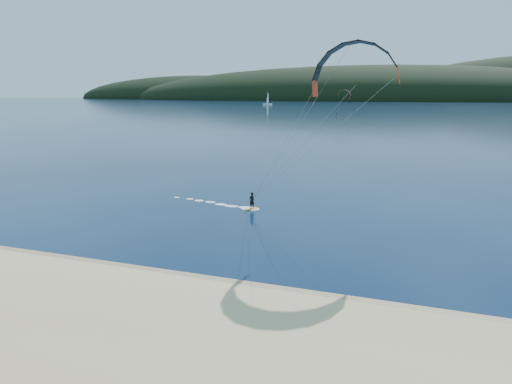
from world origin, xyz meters
TOP-DOWN VIEW (x-y plane):
  - ground at (0.00, 0.00)m, footprint 1800.00×1800.00m
  - wet_sand at (0.00, 4.50)m, footprint 220.00×2.50m
  - headland at (0.63, 745.28)m, footprint 1200.00×310.00m
  - kitesurfer_near at (8.73, 18.91)m, footprint 24.88×7.11m
  - kitesurfer_far at (-15.16, 207.20)m, footprint 8.03×5.40m
  - sailboat at (-113.72, 398.41)m, footprint 8.87×5.87m

SIDE VIEW (x-z plane):
  - ground at x=0.00m, z-range 0.00..0.00m
  - headland at x=0.63m, z-range -70.00..70.00m
  - wet_sand at x=0.00m, z-range 0.00..0.10m
  - sailboat at x=-113.72m, z-range -5.53..7.44m
  - kitesurfer_far at x=-15.16m, z-range 3.76..16.48m
  - kitesurfer_near at x=8.73m, z-range 4.12..19.95m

